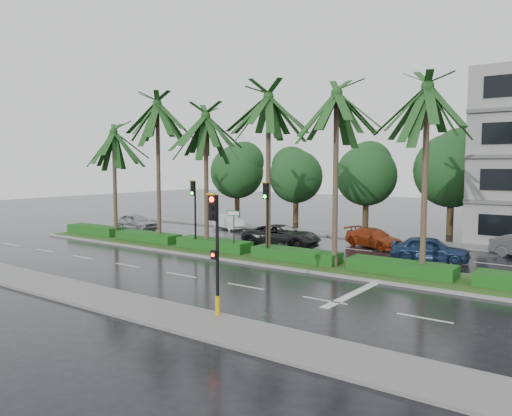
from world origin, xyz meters
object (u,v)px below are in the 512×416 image
Objects in this scene: street_sign at (234,221)px; car_blue at (430,249)px; signal_median_left at (194,204)px; car_darkgrey at (282,236)px; car_red at (374,238)px; signal_near at (216,249)px; car_white at (229,222)px; car_silver at (136,222)px.

street_sign reaches higher than car_blue.
signal_median_left is 3.13m from street_sign.
signal_median_left is 0.83× the size of car_darkgrey.
car_red is at bearing 55.58° from street_sign.
car_darkgrey is 1.23× the size of car_red.
signal_near is 1.17× the size of car_white.
car_white is at bearing 49.08° from car_darkgrey.
car_darkgrey reaches higher than car_white.
signal_near is at bearing -44.09° from signal_median_left.
signal_median_left reaches higher than car_white.
street_sign is at bearing -108.91° from car_silver.
car_blue is (23.84, 0.71, 0.02)m from car_silver.
signal_median_left is at bearing 102.22° from car_blue.
car_darkgrey reaches higher than car_red.
car_white is 13.89m from car_red.
signal_near reaches higher than car_blue.
car_silver is (-20.84, 14.33, -1.79)m from signal_near.
car_white is (-5.27, 10.00, -2.38)m from signal_median_left.
signal_median_left is (-10.00, 9.69, 0.49)m from signal_near.
car_darkgrey is at bearing -90.25° from car_silver.
car_silver reaches higher than car_red.
car_silver is at bearing 156.84° from signal_median_left.
signal_median_left is at bearing -176.53° from street_sign.
car_blue is at bearing -89.36° from car_silver.
signal_near is 12.11m from street_sign.
car_blue is (18.27, -4.65, 0.11)m from car_white.
street_sign reaches higher than car_darkgrey.
signal_near is 13.93m from signal_median_left.
car_silver is 0.98× the size of car_blue.
signal_near is 1.02× the size of car_red.
car_darkgrey is (0.41, 4.66, -1.39)m from street_sign.
car_silver is 1.12× the size of car_white.
car_red is (5.09, 3.37, -0.11)m from car_darkgrey.
car_blue is at bearing 27.31° from street_sign.
car_darkgrey is 1.23× the size of car_blue.
car_silver is at bearing 145.50° from signal_near.
signal_median_left is at bearing 134.64° from car_darkgrey.
car_red is (-1.50, 17.90, -1.88)m from signal_near.
car_red is at bearing -77.36° from car_white.
car_silver is 19.67m from car_red.
car_silver reaches higher than car_white.
signal_near is 15.43m from car_blue.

